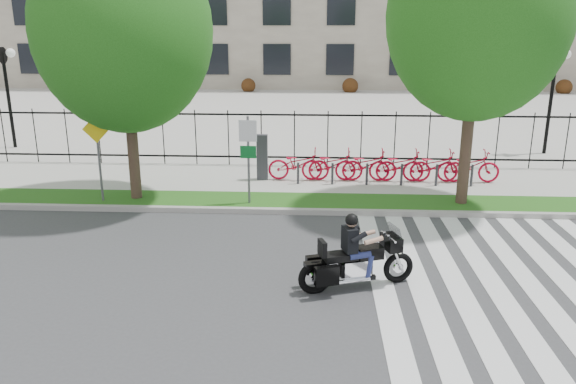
{
  "coord_description": "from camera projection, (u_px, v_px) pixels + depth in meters",
  "views": [
    {
      "loc": [
        0.84,
        -10.74,
        5.03
      ],
      "look_at": [
        0.1,
        3.0,
        0.96
      ],
      "focal_mm": 35.0,
      "sensor_mm": 36.0,
      "label": 1
    }
  ],
  "objects": [
    {
      "name": "bike_share_station",
      "position": [
        381.0,
        165.0,
        18.3
      ],
      "size": [
        7.88,
        0.89,
        1.5
      ],
      "color": "#2D2D33",
      "rests_on": "sidewalk"
    },
    {
      "name": "curb",
      "position": [
        286.0,
        211.0,
        15.66
      ],
      "size": [
        60.0,
        0.2,
        0.15
      ],
      "primitive_type": "cube",
      "color": "#9C9892",
      "rests_on": "ground"
    },
    {
      "name": "lamp_post_right",
      "position": [
        554.0,
        75.0,
        21.82
      ],
      "size": [
        1.06,
        0.7,
        4.25
      ],
      "color": "black",
      "rests_on": "ground"
    },
    {
      "name": "street_tree_2",
      "position": [
        478.0,
        16.0,
        14.73
      ],
      "size": [
        4.83,
        4.83,
        7.93
      ],
      "color": "#35251C",
      "rests_on": "grass_verge"
    },
    {
      "name": "plaza",
      "position": [
        305.0,
        108.0,
        35.68
      ],
      "size": [
        80.0,
        34.0,
        0.1
      ],
      "primitive_type": "cube",
      "color": "#B0AFA5",
      "rests_on": "ground"
    },
    {
      "name": "lamp_post_left",
      "position": [
        5.0,
        73.0,
        22.95
      ],
      "size": [
        1.06,
        0.7,
        4.25
      ],
      "color": "black",
      "rests_on": "ground"
    },
    {
      "name": "grass_verge",
      "position": [
        288.0,
        202.0,
        16.47
      ],
      "size": [
        60.0,
        1.5,
        0.15
      ],
      "primitive_type": "cube",
      "color": "#1D5114",
      "rests_on": "ground"
    },
    {
      "name": "motorcycle_rider",
      "position": [
        357.0,
        258.0,
        11.08
      ],
      "size": [
        2.36,
        1.17,
        1.89
      ],
      "color": "black",
      "rests_on": "ground"
    },
    {
      "name": "sign_pole_regulatory",
      "position": [
        248.0,
        149.0,
        15.7
      ],
      "size": [
        0.5,
        0.09,
        2.5
      ],
      "color": "#59595B",
      "rests_on": "grass_verge"
    },
    {
      "name": "sidewalk",
      "position": [
        292.0,
        180.0,
        18.86
      ],
      "size": [
        60.0,
        3.5,
        0.15
      ],
      "primitive_type": "cube",
      "color": "#B0AFA5",
      "rests_on": "ground"
    },
    {
      "name": "ground",
      "position": [
        275.0,
        276.0,
        11.75
      ],
      "size": [
        120.0,
        120.0,
        0.0
      ],
      "primitive_type": "plane",
      "color": "#3B3B3E",
      "rests_on": "ground"
    },
    {
      "name": "crosswalk_stripes",
      "position": [
        510.0,
        282.0,
        11.5
      ],
      "size": [
        5.7,
        8.0,
        0.01
      ],
      "primitive_type": null,
      "color": "silver",
      "rests_on": "ground"
    },
    {
      "name": "street_tree_1",
      "position": [
        124.0,
        31.0,
        15.33
      ],
      "size": [
        4.89,
        4.89,
        7.59
      ],
      "color": "#35251C",
      "rests_on": "grass_verge"
    },
    {
      "name": "iron_fence",
      "position": [
        294.0,
        138.0,
        20.24
      ],
      "size": [
        30.0,
        0.06,
        2.0
      ],
      "primitive_type": null,
      "color": "black",
      "rests_on": "sidewalk"
    },
    {
      "name": "sign_pole_warning",
      "position": [
        98.0,
        147.0,
        15.93
      ],
      "size": [
        0.78,
        0.09,
        2.49
      ],
      "color": "#59595B",
      "rests_on": "grass_verge"
    }
  ]
}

